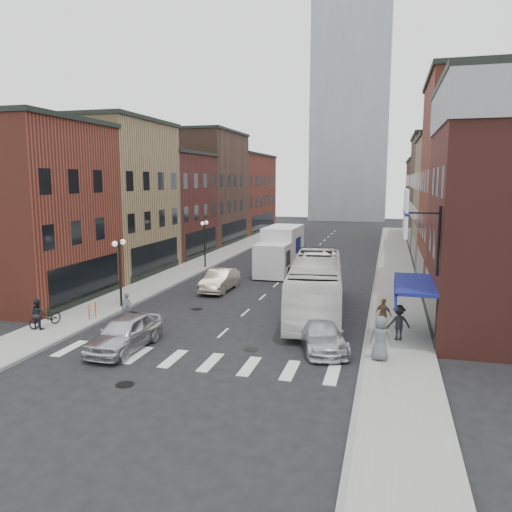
{
  "coord_description": "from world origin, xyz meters",
  "views": [
    {
      "loc": [
        7.83,
        -21.84,
        7.6
      ],
      "look_at": [
        0.11,
        6.97,
        3.03
      ],
      "focal_mm": 35.0,
      "sensor_mm": 36.0,
      "label": 1
    }
  ],
  "objects": [
    {
      "name": "ground",
      "position": [
        0.0,
        0.0,
        0.0
      ],
      "size": [
        160.0,
        160.0,
        0.0
      ],
      "primitive_type": "plane",
      "color": "black",
      "rests_on": "ground"
    },
    {
      "name": "sidewalk_left",
      "position": [
        -8.5,
        22.0,
        0.07
      ],
      "size": [
        3.0,
        74.0,
        0.15
      ],
      "primitive_type": "cube",
      "color": "gray",
      "rests_on": "ground"
    },
    {
      "name": "sidewalk_right",
      "position": [
        8.5,
        22.0,
        0.07
      ],
      "size": [
        3.0,
        74.0,
        0.15
      ],
      "primitive_type": "cube",
      "color": "gray",
      "rests_on": "ground"
    },
    {
      "name": "curb_left",
      "position": [
        -7.0,
        22.0,
        0.0
      ],
      "size": [
        0.2,
        74.0,
        0.16
      ],
      "primitive_type": "cube",
      "color": "gray",
      "rests_on": "ground"
    },
    {
      "name": "curb_right",
      "position": [
        7.0,
        22.0,
        0.0
      ],
      "size": [
        0.2,
        74.0,
        0.16
      ],
      "primitive_type": "cube",
      "color": "gray",
      "rests_on": "ground"
    },
    {
      "name": "crosswalk_stripes",
      "position": [
        0.0,
        -3.0,
        0.0
      ],
      "size": [
        12.0,
        2.2,
        0.01
      ],
      "primitive_type": "cube",
      "color": "silver",
      "rests_on": "ground"
    },
    {
      "name": "bldg_left_near",
      "position": [
        -14.99,
        4.5,
        5.65
      ],
      "size": [
        10.3,
        9.2,
        11.3
      ],
      "color": "maroon",
      "rests_on": "ground"
    },
    {
      "name": "bldg_left_mid_a",
      "position": [
        -14.99,
        14.0,
        6.15
      ],
      "size": [
        10.3,
        10.2,
        12.3
      ],
      "color": "#A3875A",
      "rests_on": "ground"
    },
    {
      "name": "bldg_left_mid_b",
      "position": [
        -14.99,
        24.0,
        5.15
      ],
      "size": [
        10.3,
        10.2,
        10.3
      ],
      "color": "#4E221C",
      "rests_on": "ground"
    },
    {
      "name": "bldg_left_far_a",
      "position": [
        -14.99,
        35.0,
        6.65
      ],
      "size": [
        10.3,
        12.2,
        13.3
      ],
      "color": "#472F23",
      "rests_on": "ground"
    },
    {
      "name": "bldg_left_far_b",
      "position": [
        -14.99,
        49.0,
        5.65
      ],
      "size": [
        10.3,
        16.2,
        11.3
      ],
      "color": "maroon",
      "rests_on": "ground"
    },
    {
      "name": "bldg_right_mid_a",
      "position": [
        15.0,
        14.0,
        7.15
      ],
      "size": [
        10.3,
        10.2,
        14.3
      ],
      "color": "maroon",
      "rests_on": "ground"
    },
    {
      "name": "bldg_right_mid_b",
      "position": [
        14.99,
        24.0,
        5.65
      ],
      "size": [
        10.3,
        10.2,
        11.3
      ],
      "color": "#A3875A",
      "rests_on": "ground"
    },
    {
      "name": "bldg_right_far_a",
      "position": [
        14.99,
        35.0,
        6.15
      ],
      "size": [
        10.3,
        12.2,
        12.3
      ],
      "color": "#472F23",
      "rests_on": "ground"
    },
    {
      "name": "bldg_right_far_b",
      "position": [
        14.99,
        49.0,
        5.15
      ],
      "size": [
        10.3,
        16.2,
        10.3
      ],
      "color": "#4E221C",
      "rests_on": "ground"
    },
    {
      "name": "awning_blue",
      "position": [
        8.93,
        2.5,
        2.63
      ],
      "size": [
        1.8,
        5.0,
        0.78
      ],
      "color": "navy",
      "rests_on": "ground"
    },
    {
      "name": "billboard_sign",
      "position": [
        8.59,
        0.5,
        6.13
      ],
      "size": [
        1.52,
        3.0,
        3.7
      ],
      "color": "black",
      "rests_on": "ground"
    },
    {
      "name": "distant_tower",
      "position": [
        0.0,
        78.0,
        25.0
      ],
      "size": [
        14.0,
        14.0,
        50.0
      ],
      "primitive_type": "cube",
      "color": "#9399A0",
      "rests_on": "ground"
    },
    {
      "name": "streetlamp_near",
      "position": [
        -7.4,
        4.0,
        2.91
      ],
      "size": [
        0.32,
        1.22,
        4.11
      ],
      "color": "black",
      "rests_on": "ground"
    },
    {
      "name": "streetlamp_far",
      "position": [
        -7.4,
        18.0,
        2.91
      ],
      "size": [
        0.32,
        1.22,
        4.11
      ],
      "color": "black",
      "rests_on": "ground"
    },
    {
      "name": "bike_rack",
      "position": [
        -7.6,
        1.3,
        0.55
      ],
      "size": [
        0.08,
        0.68,
        0.8
      ],
      "color": "#D8590C",
      "rests_on": "sidewalk_left"
    },
    {
      "name": "box_truck",
      "position": [
        -0.81,
        18.12,
        1.83
      ],
      "size": [
        2.69,
        8.52,
        3.7
      ],
      "rotation": [
        0.0,
        0.0,
        -0.01
      ],
      "color": "silver",
      "rests_on": "ground"
    },
    {
      "name": "motorcycle_rider",
      "position": [
        -4.77,
        0.04,
        0.93
      ],
      "size": [
        0.56,
        1.94,
        1.98
      ],
      "rotation": [
        0.0,
        0.0,
        -0.05
      ],
      "color": "black",
      "rests_on": "ground"
    },
    {
      "name": "transit_bus",
      "position": [
        3.94,
        5.79,
        1.63
      ],
      "size": [
        3.99,
        11.95,
        3.27
      ],
      "primitive_type": "imported",
      "rotation": [
        0.0,
        0.0,
        0.11
      ],
      "color": "silver",
      "rests_on": "ground"
    },
    {
      "name": "sedan_left_near",
      "position": [
        -3.49,
        -2.45,
        0.78
      ],
      "size": [
        1.99,
        4.65,
        1.56
      ],
      "primitive_type": "imported",
      "rotation": [
        0.0,
        0.0,
        -0.03
      ],
      "color": "silver",
      "rests_on": "ground"
    },
    {
      "name": "sedan_left_far",
      "position": [
        -3.31,
        10.07,
        0.75
      ],
      "size": [
        1.64,
        4.55,
        1.49
      ],
      "primitive_type": "imported",
      "rotation": [
        0.0,
        0.0,
        -0.01
      ],
      "color": "beige",
      "rests_on": "ground"
    },
    {
      "name": "curb_car",
      "position": [
        5.03,
        0.0,
        0.66
      ],
      "size": [
        3.29,
        4.94,
        1.33
      ],
      "primitive_type": "imported",
      "rotation": [
        0.0,
        0.0,
        0.34
      ],
      "color": "#BBBCC1",
      "rests_on": "ground"
    },
    {
      "name": "parked_bicycle",
      "position": [
        -8.99,
        -0.75,
        0.63
      ],
      "size": [
        1.14,
        1.93,
        0.96
      ],
      "primitive_type": "imported",
      "rotation": [
        0.0,
        0.0,
        -0.29
      ],
      "color": "black",
      "rests_on": "sidewalk_left"
    },
    {
      "name": "ped_left_solo",
      "position": [
        -9.08,
        -1.2,
        0.92
      ],
      "size": [
        0.78,
        0.5,
        1.54
      ],
      "primitive_type": "imported",
      "rotation": [
        0.0,
        0.0,
        3.05
      ],
      "color": "black",
      "rests_on": "sidewalk_left"
    },
    {
      "name": "ped_right_a",
      "position": [
        8.44,
        1.67,
        0.99
      ],
      "size": [
        1.2,
        0.83,
        1.68
      ],
      "primitive_type": "imported",
      "rotation": [
        0.0,
        0.0,
        3.43
      ],
      "color": "black",
      "rests_on": "sidewalk_right"
    },
    {
      "name": "ped_right_b",
      "position": [
        7.73,
        3.31,
        0.93
      ],
      "size": [
        1.02,
        0.88,
        1.56
      ],
      "primitive_type": "imported",
      "rotation": [
        0.0,
        0.0,
        2.57
      ],
      "color": "#8C6847",
      "rests_on": "sidewalk_right"
    },
    {
      "name": "ped_right_c",
      "position": [
        7.67,
        -1.25,
        1.09
      ],
      "size": [
        0.99,
        0.71,
        1.88
      ],
      "primitive_type": "imported",
      "rotation": [
        0.0,
        0.0,
        3.01
      ],
      "color": "#565A5E",
      "rests_on": "sidewalk_right"
    }
  ]
}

